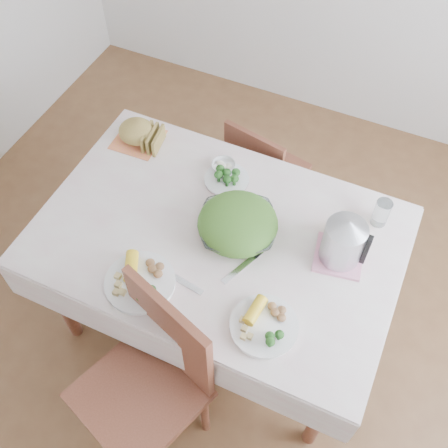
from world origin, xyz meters
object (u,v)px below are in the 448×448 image
at_px(dining_table, 218,281).
at_px(salad_bowl, 238,227).
at_px(yellow_mug, 342,234).
at_px(dinner_plate_right, 264,326).
at_px(chair_near, 139,396).
at_px(dinner_plate_left, 140,283).
at_px(chair_far, 269,162).
at_px(electric_kettle, 344,240).

relative_size(dining_table, salad_bowl, 4.50).
bearing_deg(yellow_mug, dinner_plate_right, -105.83).
bearing_deg(dining_table, chair_near, -93.60).
bearing_deg(salad_bowl, chair_near, -99.23).
distance_m(chair_near, yellow_mug, 1.04).
bearing_deg(dinner_plate_right, dining_table, 137.09).
bearing_deg(chair_near, yellow_mug, 77.91).
bearing_deg(salad_bowl, dining_table, -149.95).
relative_size(dining_table, yellow_mug, 12.65).
distance_m(salad_bowl, dinner_plate_right, 0.44).
bearing_deg(chair_near, dinner_plate_right, 62.17).
bearing_deg(salad_bowl, dinner_plate_left, -122.72).
relative_size(chair_far, yellow_mug, 7.15).
xyz_separation_m(chair_near, salad_bowl, (0.11, 0.70, 0.34)).
xyz_separation_m(salad_bowl, yellow_mug, (0.40, 0.14, 0.01)).
distance_m(salad_bowl, yellow_mug, 0.42).
relative_size(dining_table, dinner_plate_left, 5.04).
bearing_deg(dinner_plate_left, chair_far, 82.96).
distance_m(dinner_plate_left, dinner_plate_right, 0.51).
height_order(chair_far, salad_bowl, chair_far).
bearing_deg(dining_table, dinner_plate_left, -117.00).
relative_size(salad_bowl, yellow_mug, 2.81).
bearing_deg(yellow_mug, salad_bowl, -160.44).
distance_m(chair_far, dinner_plate_right, 1.15).
distance_m(chair_far, yellow_mug, 0.82).
xyz_separation_m(chair_far, dinner_plate_right, (0.37, -1.04, 0.31)).
relative_size(dining_table, electric_kettle, 6.14).
relative_size(dining_table, chair_near, 1.43).
distance_m(chair_near, chair_far, 1.39).
bearing_deg(yellow_mug, dining_table, -158.73).
bearing_deg(electric_kettle, yellow_mug, 90.02).
height_order(yellow_mug, electric_kettle, electric_kettle).
bearing_deg(dinner_plate_left, electric_kettle, 33.52).
distance_m(dinner_plate_right, electric_kettle, 0.45).
height_order(dinner_plate_left, electric_kettle, electric_kettle).
bearing_deg(chair_far, salad_bowl, 110.65).
relative_size(chair_near, chair_far, 1.23).
height_order(chair_far, dinner_plate_left, chair_far).
bearing_deg(dinner_plate_right, salad_bowl, 126.62).
height_order(chair_near, chair_far, chair_near).
xyz_separation_m(salad_bowl, electric_kettle, (0.42, 0.06, 0.08)).
xyz_separation_m(salad_bowl, dinner_plate_left, (-0.25, -0.38, -0.03)).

